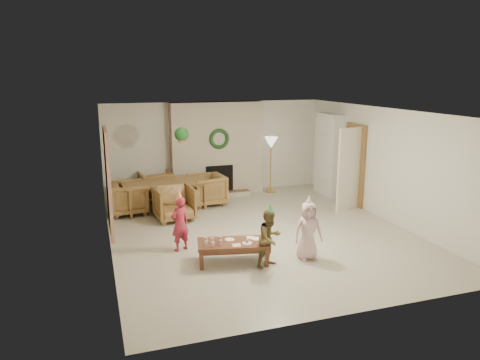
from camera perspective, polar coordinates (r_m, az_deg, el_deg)
name	(u,v)px	position (r m, az deg, el deg)	size (l,w,h in m)	color
floor	(260,232)	(9.51, 2.49, -6.57)	(7.00, 7.00, 0.00)	#B7B29E
ceiling	(261,112)	(8.98, 2.65, 8.62)	(7.00, 7.00, 0.00)	white
wall_back	(215,148)	(12.44, -3.16, 4.10)	(7.00, 7.00, 0.00)	silver
wall_front	(355,228)	(6.14, 14.26, -5.90)	(7.00, 7.00, 0.00)	silver
wall_left	(107,185)	(8.59, -16.49, -0.57)	(7.00, 7.00, 0.00)	silver
wall_right	(386,165)	(10.59, 17.94, 1.86)	(7.00, 7.00, 0.00)	silver
fireplace_mass	(217,149)	(12.25, -2.92, 3.96)	(2.50, 0.40, 2.50)	#55161A
fireplace_hearth	(221,194)	(12.17, -2.41, -1.83)	(1.60, 0.30, 0.12)	brown
fireplace_firebox	(219,179)	(12.23, -2.65, 0.13)	(0.75, 0.12, 0.75)	black
fireplace_wreath	(219,139)	(11.99, -2.64, 5.21)	(0.54, 0.54, 0.10)	#173D1A
floor_lamp_base	(270,191)	(12.68, 3.85, -1.43)	(0.29, 0.29, 0.03)	gold
floor_lamp_post	(271,167)	(12.52, 3.90, 1.69)	(0.03, 0.03, 1.39)	gold
floor_lamp_shade	(271,143)	(12.41, 3.95, 4.73)	(0.37, 0.37, 0.31)	beige
bookshelf_carcass	(328,155)	(12.43, 11.10, 3.16)	(0.30, 1.00, 2.20)	white
bookshelf_shelf_a	(327,178)	(12.55, 10.89, 0.24)	(0.30, 0.92, 0.03)	white
bookshelf_shelf_b	(327,164)	(12.47, 10.97, 2.03)	(0.30, 0.92, 0.03)	white
bookshelf_shelf_c	(328,149)	(12.40, 11.05, 3.84)	(0.30, 0.92, 0.03)	white
bookshelf_shelf_d	(329,134)	(12.34, 11.13, 5.67)	(0.30, 0.92, 0.03)	white
books_row_lower	(329,174)	(12.38, 11.17, 0.71)	(0.20, 0.40, 0.24)	#AD2420
books_row_mid	(326,158)	(12.47, 10.80, 2.70)	(0.20, 0.44, 0.24)	navy
books_row_upper	(329,145)	(12.28, 11.22, 4.36)	(0.20, 0.36, 0.22)	#A59123
door_frame	(354,165)	(11.58, 14.24, 1.87)	(0.05, 0.86, 2.04)	brown
door_leaf	(349,170)	(11.07, 13.61, 1.29)	(0.05, 0.80, 2.00)	beige
curtain_panel	(108,182)	(8.79, -16.28, -0.25)	(0.06, 1.20, 2.00)	tan
dining_table	(165,196)	(11.10, -9.48, -1.95)	(1.98, 1.10, 0.69)	brown
dining_chair_near	(174,203)	(10.28, -8.29, -2.93)	(0.82, 0.84, 0.77)	brown
dining_chair_far	(156,186)	(11.91, -10.51, -0.77)	(0.82, 0.84, 0.77)	brown
dining_chair_left	(128,198)	(10.92, -13.91, -2.21)	(0.82, 0.84, 0.77)	brown
dining_chair_right	(207,190)	(11.39, -4.18, -1.23)	(0.82, 0.84, 0.77)	brown
hanging_plant_cord	(181,124)	(10.10, -7.42, 7.04)	(0.01, 0.01, 0.70)	tan
hanging_plant_pot	(182,140)	(10.14, -7.36, 5.08)	(0.16, 0.16, 0.12)	#AF6238
hanging_plant_foliage	(182,134)	(10.13, -7.38, 5.75)	(0.32, 0.32, 0.32)	#17471B
coffee_table_top	(233,243)	(7.93, -0.89, -8.00)	(1.22, 0.61, 0.06)	brown
coffee_table_apron	(233,247)	(7.95, -0.89, -8.44)	(1.13, 0.52, 0.08)	brown
coffee_leg_fl	(202,261)	(7.74, -4.87, -10.10)	(0.07, 0.07, 0.32)	brown
coffee_leg_fr	(267,258)	(7.84, 3.40, -9.76)	(0.07, 0.07, 0.32)	brown
coffee_leg_bl	(201,249)	(8.20, -4.97, -8.73)	(0.07, 0.07, 0.32)	brown
coffee_leg_br	(262,247)	(8.29, 2.81, -8.43)	(0.07, 0.07, 0.32)	brown
cup_a	(206,244)	(7.74, -4.30, -8.01)	(0.07, 0.07, 0.08)	silver
cup_b	(206,240)	(7.92, -4.35, -7.52)	(0.07, 0.07, 0.08)	silver
cup_c	(213,244)	(7.70, -3.43, -8.11)	(0.07, 0.07, 0.08)	silver
cup_d	(212,240)	(7.88, -3.51, -7.61)	(0.07, 0.07, 0.08)	silver
cup_e	(220,242)	(7.78, -2.49, -7.88)	(0.07, 0.07, 0.08)	silver
cup_f	(220,239)	(7.95, -2.58, -7.39)	(0.07, 0.07, 0.08)	silver
plate_a	(230,239)	(8.02, -1.31, -7.51)	(0.17, 0.17, 0.01)	white
plate_b	(247,243)	(7.85, 0.90, -7.96)	(0.17, 0.17, 0.01)	white
plate_c	(256,239)	(8.05, 2.07, -7.42)	(0.17, 0.17, 0.01)	white
food_scoop	(247,241)	(7.84, 0.90, -7.71)	(0.07, 0.07, 0.07)	tan
napkin_left	(237,245)	(7.76, -0.42, -8.22)	(0.14, 0.14, 0.01)	beige
napkin_right	(250,238)	(8.11, 1.33, -7.27)	(0.14, 0.14, 0.01)	beige
child_red	(180,224)	(8.46, -7.58, -5.51)	(0.38, 0.25, 1.03)	maroon
party_hat_red	(179,195)	(8.30, -7.70, -1.84)	(0.14, 0.14, 0.20)	gold
child_plaid	(270,238)	(7.75, 3.80, -7.35)	(0.49, 0.38, 1.00)	brown
party_hat_plaid	(270,208)	(7.57, 3.86, -3.55)	(0.12, 0.12, 0.16)	#4EB759
child_pink	(308,231)	(8.10, 8.59, -6.35)	(0.51, 0.33, 1.05)	beige
party_hat_pink	(309,200)	(7.93, 8.73, -2.50)	(0.14, 0.14, 0.19)	silver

